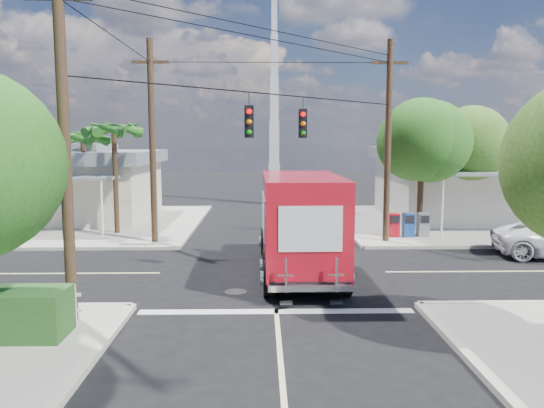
{
  "coord_description": "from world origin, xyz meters",
  "views": [
    {
      "loc": [
        -0.39,
        -18.29,
        4.65
      ],
      "look_at": [
        0.0,
        2.0,
        2.2
      ],
      "focal_mm": 35.0,
      "sensor_mm": 36.0,
      "label": 1
    }
  ],
  "objects": [
    {
      "name": "ground",
      "position": [
        0.0,
        0.0,
        0.0
      ],
      "size": [
        120.0,
        120.0,
        0.0
      ],
      "primitive_type": "plane",
      "color": "black",
      "rests_on": "ground"
    },
    {
      "name": "sidewalk_ne",
      "position": [
        10.88,
        10.88,
        0.07
      ],
      "size": [
        14.12,
        14.12,
        0.14
      ],
      "color": "#A49F95",
      "rests_on": "ground"
    },
    {
      "name": "sidewalk_nw",
      "position": [
        -10.88,
        10.88,
        0.07
      ],
      "size": [
        14.12,
        14.12,
        0.14
      ],
      "color": "#A49F95",
      "rests_on": "ground"
    },
    {
      "name": "road_markings",
      "position": [
        0.0,
        -1.47,
        0.01
      ],
      "size": [
        32.0,
        32.0,
        0.01
      ],
      "color": "beige",
      "rests_on": "ground"
    },
    {
      "name": "building_ne",
      "position": [
        12.5,
        11.97,
        2.32
      ],
      "size": [
        11.8,
        10.2,
        4.5
      ],
      "color": "beige",
      "rests_on": "sidewalk_ne"
    },
    {
      "name": "building_nw",
      "position": [
        -12.0,
        12.46,
        2.22
      ],
      "size": [
        10.8,
        10.2,
        4.3
      ],
      "color": "beige",
      "rests_on": "sidewalk_nw"
    },
    {
      "name": "radio_tower",
      "position": [
        0.5,
        20.0,
        5.64
      ],
      "size": [
        0.8,
        0.8,
        17.0
      ],
      "color": "silver",
      "rests_on": "ground"
    },
    {
      "name": "tree_ne_front",
      "position": [
        7.21,
        6.76,
        4.77
      ],
      "size": [
        4.21,
        4.14,
        6.66
      ],
      "color": "#422D1C",
      "rests_on": "sidewalk_ne"
    },
    {
      "name": "tree_ne_back",
      "position": [
        9.81,
        8.96,
        4.19
      ],
      "size": [
        3.77,
        3.66,
        5.82
      ],
      "color": "#422D1C",
      "rests_on": "sidewalk_ne"
    },
    {
      "name": "palm_nw_front",
      "position": [
        -7.5,
        7.5,
        5.04
      ],
      "size": [
        3.01,
        3.08,
        5.59
      ],
      "color": "#422D1C",
      "rests_on": "sidewalk_nw"
    },
    {
      "name": "palm_nw_back",
      "position": [
        -9.5,
        9.0,
        4.67
      ],
      "size": [
        3.01,
        3.08,
        5.19
      ],
      "color": "#422D1C",
      "rests_on": "sidewalk_nw"
    },
    {
      "name": "utility_poles",
      "position": [
        -1.58,
        1.6,
        4.67
      ],
      "size": [
        12.0,
        10.68,
        9.0
      ],
      "color": "#473321",
      "rests_on": "ground"
    },
    {
      "name": "vending_boxes",
      "position": [
        6.5,
        6.2,
        0.69
      ],
      "size": [
        1.9,
        0.5,
        1.1
      ],
      "color": "#AC0C1A",
      "rests_on": "sidewalk_ne"
    },
    {
      "name": "delivery_truck",
      "position": [
        0.92,
        -0.11,
        1.77
      ],
      "size": [
        2.7,
        8.11,
        3.49
      ],
      "color": "black",
      "rests_on": "ground"
    }
  ]
}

